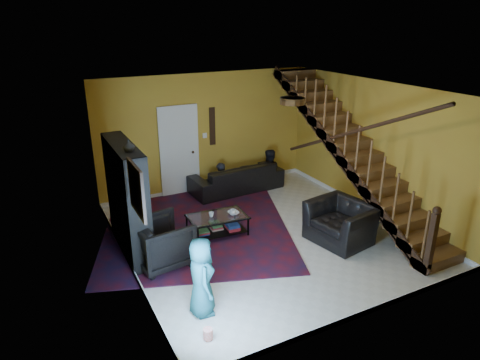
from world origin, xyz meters
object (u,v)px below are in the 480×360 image
object	(u,v)px
sofa	(236,177)
armchair_right	(341,222)
armchair_left	(162,242)
coffee_table	(217,224)
bookshelf	(128,201)

from	to	relation	value
sofa	armchair_right	bearing A→B (deg)	97.80
sofa	armchair_left	size ratio (longest dim) A/B	2.47
armchair_right	coffee_table	world-z (taller)	armchair_right
bookshelf	coffee_table	size ratio (longest dim) A/B	1.75
sofa	armchair_right	world-z (taller)	armchair_right
sofa	coffee_table	bearing A→B (deg)	50.88
sofa	coffee_table	size ratio (longest dim) A/B	1.98
armchair_left	sofa	bearing A→B (deg)	-54.99
bookshelf	armchair_left	size ratio (longest dim) A/B	2.19
bookshelf	armchair_left	xyz separation A→B (m)	(0.35, -0.72, -0.55)
bookshelf	coffee_table	bearing A→B (deg)	-7.60
armchair_left	armchair_right	world-z (taller)	armchair_left
sofa	bookshelf	bearing A→B (deg)	26.29
bookshelf	armchair_left	bearing A→B (deg)	-63.82
armchair_right	coffee_table	xyz separation A→B (m)	(-2.00, 1.23, -0.13)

